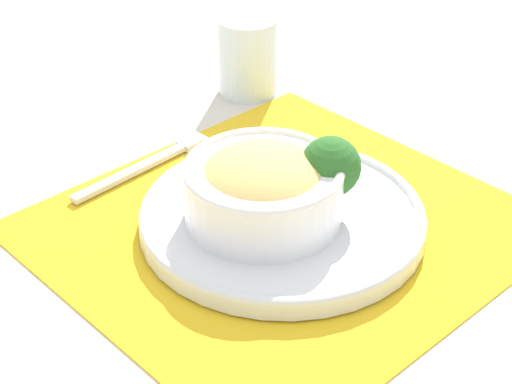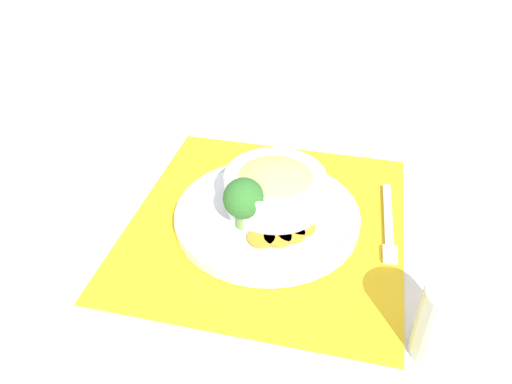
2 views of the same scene
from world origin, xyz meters
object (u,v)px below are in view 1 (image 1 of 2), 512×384
bowl (263,187)px  water_glass (248,60)px  broccoli_floret (330,168)px  fork (155,161)px

bowl → water_glass: bearing=135.7°
bowl → broccoli_floret: size_ratio=1.95×
bowl → water_glass: water_glass is taller
broccoli_floret → fork: bearing=-169.3°
water_glass → broccoli_floret: bearing=-32.2°
broccoli_floret → water_glass: 0.31m
water_glass → fork: bearing=-76.4°
bowl → broccoli_floret: 0.07m
broccoli_floret → water_glass: size_ratio=0.79×
bowl → fork: size_ratio=0.84×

